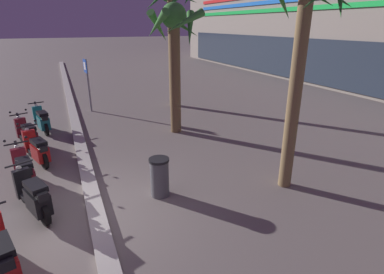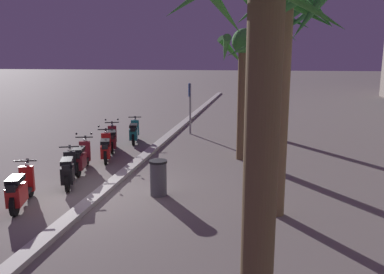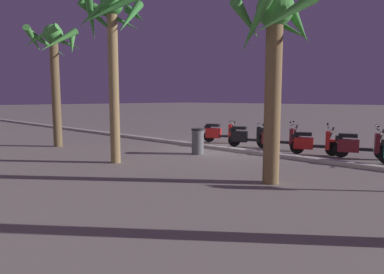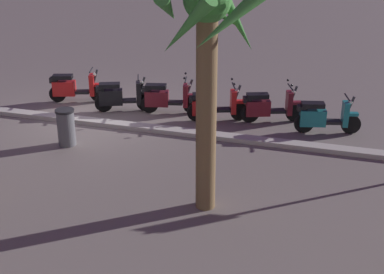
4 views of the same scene
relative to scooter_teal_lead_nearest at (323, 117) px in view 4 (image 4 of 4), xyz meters
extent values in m
plane|color=slate|center=(6.29, 0.81, -0.46)|extent=(200.00, 200.00, 0.00)
cube|color=#BCB7AD|center=(6.29, 1.17, -0.40)|extent=(60.00, 0.36, 0.12)
cylinder|color=black|center=(-0.74, -0.18, -0.20)|extent=(0.53, 0.22, 0.52)
cylinder|color=black|center=(0.47, 0.12, -0.20)|extent=(0.53, 0.22, 0.52)
cube|color=black|center=(-0.19, -0.05, -0.14)|extent=(0.65, 0.42, 0.08)
cube|color=#197075|center=(0.25, 0.06, -0.02)|extent=(0.74, 0.47, 0.44)
cube|color=black|center=(0.27, 0.07, 0.34)|extent=(0.65, 0.43, 0.12)
cube|color=#197075|center=(-0.57, -0.14, 0.09)|extent=(0.22, 0.36, 0.66)
cube|color=#197075|center=(-0.74, -0.18, 0.09)|extent=(0.35, 0.23, 0.08)
cylinder|color=#333338|center=(-0.64, -0.16, 0.24)|extent=(0.29, 0.14, 0.69)
cylinder|color=black|center=(-0.57, -0.14, 0.56)|extent=(0.17, 0.55, 0.04)
sphere|color=white|center=(-0.66, -0.16, 0.42)|extent=(0.12, 0.12, 0.12)
cube|color=black|center=(0.55, 0.13, 0.24)|extent=(0.28, 0.25, 0.16)
cylinder|color=black|center=(0.80, -0.66, -0.20)|extent=(0.52, 0.27, 0.52)
cylinder|color=black|center=(2.00, -0.22, -0.20)|extent=(0.52, 0.27, 0.52)
cube|color=black|center=(1.35, -0.46, -0.14)|extent=(0.66, 0.47, 0.08)
cube|color=maroon|center=(1.80, -0.29, -0.03)|extent=(0.75, 0.53, 0.43)
cube|color=black|center=(1.81, -0.29, 0.32)|extent=(0.67, 0.49, 0.12)
cube|color=maroon|center=(0.97, -0.60, 0.09)|extent=(0.25, 0.37, 0.66)
cube|color=maroon|center=(0.80, -0.66, 0.09)|extent=(0.36, 0.26, 0.08)
cylinder|color=#333338|center=(0.89, -0.62, 0.24)|extent=(0.29, 0.16, 0.69)
cylinder|color=black|center=(0.97, -0.60, 0.56)|extent=(0.23, 0.54, 0.04)
sphere|color=white|center=(0.88, -0.63, 0.42)|extent=(0.12, 0.12, 0.12)
cube|color=black|center=(2.08, -0.19, 0.22)|extent=(0.29, 0.27, 0.16)
sphere|color=black|center=(1.07, -0.82, 0.68)|extent=(0.07, 0.07, 0.07)
sphere|color=black|center=(0.91, -0.36, 0.68)|extent=(0.07, 0.07, 0.07)
cylinder|color=black|center=(2.32, -0.31, -0.20)|extent=(0.52, 0.27, 0.52)
cylinder|color=black|center=(3.47, 0.12, -0.20)|extent=(0.52, 0.27, 0.52)
cube|color=black|center=(2.85, -0.11, -0.14)|extent=(0.66, 0.47, 0.08)
cube|color=red|center=(3.26, 0.04, -0.04)|extent=(0.75, 0.54, 0.42)
cube|color=black|center=(3.28, 0.05, 0.29)|extent=(0.67, 0.49, 0.12)
cube|color=red|center=(2.49, -0.24, 0.09)|extent=(0.25, 0.37, 0.66)
cube|color=red|center=(2.32, -0.31, 0.09)|extent=(0.36, 0.26, 0.08)
cylinder|color=#333338|center=(2.41, -0.27, 0.24)|extent=(0.29, 0.16, 0.69)
cylinder|color=black|center=(2.49, -0.24, 0.56)|extent=(0.23, 0.54, 0.04)
sphere|color=white|center=(2.40, -0.28, 0.42)|extent=(0.12, 0.12, 0.12)
cube|color=black|center=(3.54, 0.14, 0.19)|extent=(0.29, 0.27, 0.16)
sphere|color=black|center=(2.59, -0.46, 0.68)|extent=(0.07, 0.07, 0.07)
sphere|color=black|center=(2.43, -0.01, 0.68)|extent=(0.07, 0.07, 0.07)
cylinder|color=black|center=(3.76, -0.44, -0.20)|extent=(0.53, 0.22, 0.52)
cylinder|color=black|center=(4.98, -0.15, -0.20)|extent=(0.53, 0.22, 0.52)
cube|color=black|center=(4.32, -0.31, -0.14)|extent=(0.65, 0.41, 0.08)
cube|color=maroon|center=(4.76, -0.20, -0.01)|extent=(0.74, 0.47, 0.45)
cube|color=black|center=(4.78, -0.20, 0.35)|extent=(0.65, 0.43, 0.12)
cube|color=maroon|center=(3.94, -0.40, 0.09)|extent=(0.21, 0.36, 0.66)
cube|color=maroon|center=(3.76, -0.44, 0.09)|extent=(0.35, 0.23, 0.08)
cylinder|color=#333338|center=(3.86, -0.42, 0.24)|extent=(0.29, 0.13, 0.69)
cylinder|color=black|center=(3.94, -0.40, 0.56)|extent=(0.17, 0.55, 0.04)
sphere|color=white|center=(3.84, -0.42, 0.42)|extent=(0.12, 0.12, 0.12)
cube|color=black|center=(5.06, -0.14, 0.25)|extent=(0.28, 0.25, 0.16)
sphere|color=black|center=(4.01, -0.63, 0.68)|extent=(0.07, 0.07, 0.07)
sphere|color=black|center=(3.90, -0.16, 0.68)|extent=(0.07, 0.07, 0.07)
cylinder|color=black|center=(5.17, -0.29, -0.20)|extent=(0.52, 0.29, 0.52)
cylinder|color=black|center=(6.30, 0.18, -0.20)|extent=(0.52, 0.29, 0.52)
cube|color=black|center=(5.69, -0.07, -0.14)|extent=(0.66, 0.49, 0.08)
cube|color=black|center=(6.10, 0.09, -0.01)|extent=(0.75, 0.55, 0.45)
cube|color=black|center=(6.11, 0.10, 0.35)|extent=(0.67, 0.50, 0.12)
cube|color=black|center=(5.33, -0.22, 0.09)|extent=(0.26, 0.37, 0.66)
cube|color=black|center=(5.17, -0.29, 0.09)|extent=(0.36, 0.27, 0.08)
cylinder|color=#333338|center=(5.26, -0.25, 0.24)|extent=(0.29, 0.17, 0.69)
cylinder|color=black|center=(5.33, -0.22, 0.56)|extent=(0.25, 0.53, 0.04)
sphere|color=white|center=(5.24, -0.26, 0.42)|extent=(0.12, 0.12, 0.12)
cube|color=black|center=(6.37, 0.21, 0.25)|extent=(0.30, 0.28, 0.16)
cylinder|color=black|center=(6.84, -0.60, -0.20)|extent=(0.53, 0.25, 0.52)
cylinder|color=black|center=(8.05, -0.23, -0.20)|extent=(0.53, 0.25, 0.52)
cube|color=black|center=(7.40, -0.43, -0.14)|extent=(0.66, 0.44, 0.08)
cube|color=red|center=(7.84, -0.29, -0.01)|extent=(0.74, 0.51, 0.45)
cube|color=black|center=(7.86, -0.29, 0.35)|extent=(0.66, 0.46, 0.12)
cube|color=red|center=(7.01, -0.55, 0.09)|extent=(0.23, 0.37, 0.66)
cube|color=red|center=(6.84, -0.60, 0.09)|extent=(0.35, 0.25, 0.08)
cylinder|color=#333338|center=(6.94, -0.57, 0.24)|extent=(0.29, 0.15, 0.69)
cylinder|color=black|center=(7.01, -0.55, 0.56)|extent=(0.20, 0.55, 0.04)
sphere|color=white|center=(6.92, -0.58, 0.42)|extent=(0.12, 0.12, 0.12)
cube|color=black|center=(8.13, -0.20, 0.25)|extent=(0.29, 0.26, 0.16)
cylinder|color=brown|center=(1.94, 4.66, 1.61)|extent=(0.39, 0.39, 4.13)
cone|color=#3D8438|center=(2.62, 4.78, 3.47)|extent=(0.53, 1.51, 0.86)
cone|color=#3D8438|center=(2.17, 5.15, 3.25)|extent=(1.27, 0.80, 1.24)
cone|color=#3D8438|center=(1.46, 5.09, 3.38)|extent=(1.15, 1.26, 1.01)
cone|color=#3D8438|center=(1.54, 4.25, 3.29)|extent=(1.15, 1.13, 1.17)
cone|color=#3D8438|center=(2.05, 4.03, 3.39)|extent=(1.46, 0.52, 1.01)
cylinder|color=#56565B|center=(6.13, 2.69, -0.01)|extent=(0.44, 0.44, 0.90)
cylinder|color=black|center=(6.13, 2.69, 0.46)|extent=(0.48, 0.48, 0.06)
camera|label=1|loc=(12.28, 0.86, 3.39)|focal=28.41mm
camera|label=2|loc=(15.76, 5.29, 3.15)|focal=36.76mm
camera|label=3|loc=(-2.21, 11.91, 1.62)|focal=31.74mm
camera|label=4|loc=(-0.58, 13.93, 5.11)|focal=50.86mm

